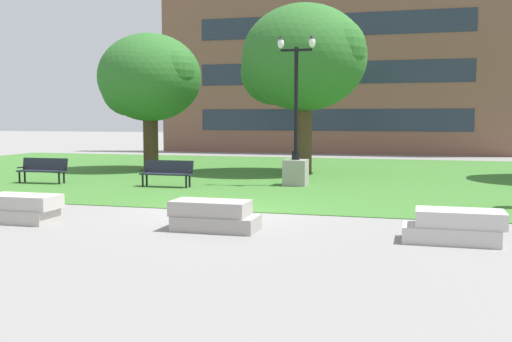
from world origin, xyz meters
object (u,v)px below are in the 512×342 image
(concrete_block_right, at_px, (455,227))
(lamp_post_center, at_px, (296,155))
(park_bench_near_right, at_px, (167,172))
(park_bench_near_left, at_px, (43,169))
(concrete_block_center, at_px, (20,209))
(concrete_block_left, at_px, (213,216))

(concrete_block_right, distance_m, lamp_post_center, 9.83)
(park_bench_near_right, bearing_deg, park_bench_near_left, -178.21)
(park_bench_near_left, bearing_deg, lamp_post_center, 10.81)
(concrete_block_center, bearing_deg, park_bench_near_left, 121.23)
(park_bench_near_left, distance_m, park_bench_near_right, 4.81)
(concrete_block_left, height_order, concrete_block_right, same)
(concrete_block_left, bearing_deg, concrete_block_center, -177.09)
(concrete_block_left, relative_size, park_bench_near_left, 1.02)
(lamp_post_center, bearing_deg, park_bench_near_right, -159.49)
(park_bench_near_right, bearing_deg, lamp_post_center, 20.51)
(concrete_block_center, relative_size, concrete_block_right, 1.00)
(lamp_post_center, bearing_deg, concrete_block_center, -118.25)
(concrete_block_center, xyz_separation_m, park_bench_near_right, (0.53, 7.22, 0.23))
(concrete_block_center, xyz_separation_m, concrete_block_right, (9.59, 0.28, 0.00))
(lamp_post_center, bearing_deg, concrete_block_right, -60.21)
(concrete_block_center, height_order, lamp_post_center, lamp_post_center)
(concrete_block_center, distance_m, park_bench_near_left, 8.27)
(park_bench_near_right, bearing_deg, concrete_block_right, -37.42)
(park_bench_near_left, height_order, lamp_post_center, lamp_post_center)
(concrete_block_right, height_order, park_bench_near_left, park_bench_near_left)
(concrete_block_center, relative_size, park_bench_near_right, 1.05)
(concrete_block_left, bearing_deg, park_bench_near_left, 142.65)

